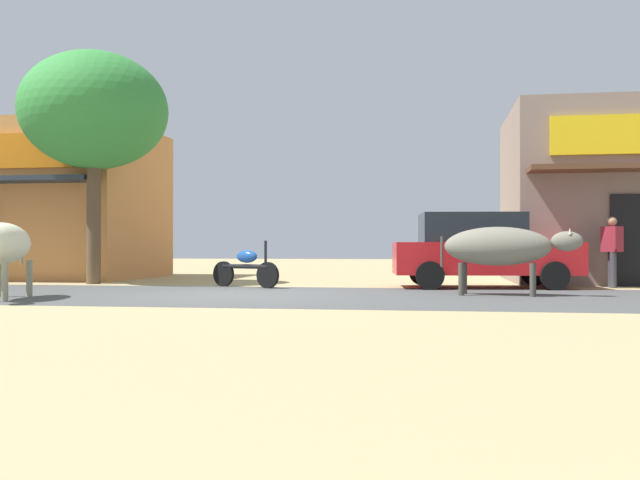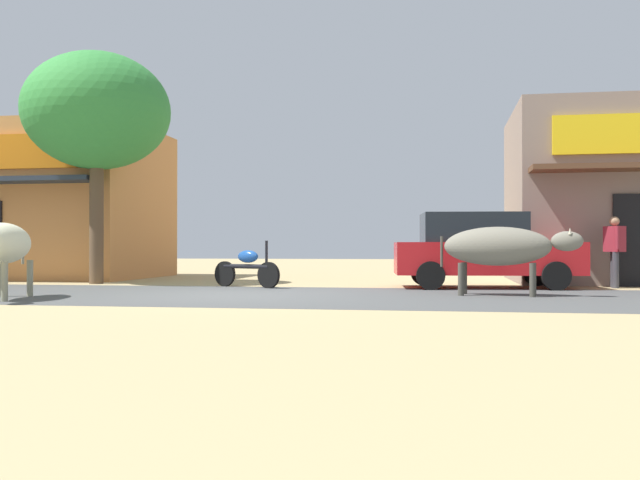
{
  "view_description": "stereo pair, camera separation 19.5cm",
  "coord_description": "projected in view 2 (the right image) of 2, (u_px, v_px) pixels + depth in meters",
  "views": [
    {
      "loc": [
        3.54,
        -13.05,
        0.9
      ],
      "look_at": [
        1.37,
        1.16,
        1.04
      ],
      "focal_mm": 40.57,
      "sensor_mm": 36.0,
      "label": 1
    },
    {
      "loc": [
        3.73,
        -13.02,
        0.9
      ],
      "look_at": [
        1.37,
        1.16,
        1.04
      ],
      "focal_mm": 40.57,
      "sensor_mm": 36.0,
      "label": 2
    }
  ],
  "objects": [
    {
      "name": "parked_hatchback_car",
      "position": [
        482.0,
        249.0,
        15.88
      ],
      "size": [
        4.12,
        2.26,
        1.64
      ],
      "color": "red",
      "rests_on": "ground"
    },
    {
      "name": "cow_near_brown",
      "position": [
        1.0,
        244.0,
        12.4
      ],
      "size": [
        1.16,
        2.5,
        1.32
      ],
      "color": "beige",
      "rests_on": "ground"
    },
    {
      "name": "asphalt_road",
      "position": [
        237.0,
        295.0,
        13.44
      ],
      "size": [
        72.0,
        5.57,
        0.0
      ],
      "primitive_type": "cube",
      "color": "#4B4D4D",
      "rests_on": "ground"
    },
    {
      "name": "ground",
      "position": [
        237.0,
        295.0,
        13.44
      ],
      "size": [
        80.0,
        80.0,
        0.0
      ],
      "primitive_type": "plane",
      "color": "tan"
    },
    {
      "name": "cow_far_dark",
      "position": [
        501.0,
        247.0,
        13.34
      ],
      "size": [
        2.55,
        1.01,
        1.27
      ],
      "color": "slate",
      "rests_on": "ground"
    },
    {
      "name": "roadside_tree",
      "position": [
        97.0,
        112.0,
        17.66
      ],
      "size": [
        3.56,
        3.56,
        5.65
      ],
      "color": "brown",
      "rests_on": "ground"
    },
    {
      "name": "parked_motorcycle",
      "position": [
        247.0,
        267.0,
        16.02
      ],
      "size": [
        1.7,
        0.88,
        1.04
      ],
      "color": "black",
      "rests_on": "ground"
    },
    {
      "name": "pedestrian_by_shop",
      "position": [
        615.0,
        246.0,
        15.8
      ],
      "size": [
        0.46,
        0.61,
        1.57
      ],
      "color": "#3F3F47",
      "rests_on": "ground"
    },
    {
      "name": "storefront_left_cafe",
      "position": [
        9.0,
        204.0,
        21.4
      ],
      "size": [
        8.67,
        5.67,
        4.33
      ],
      "color": "#CB8345",
      "rests_on": "ground"
    }
  ]
}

